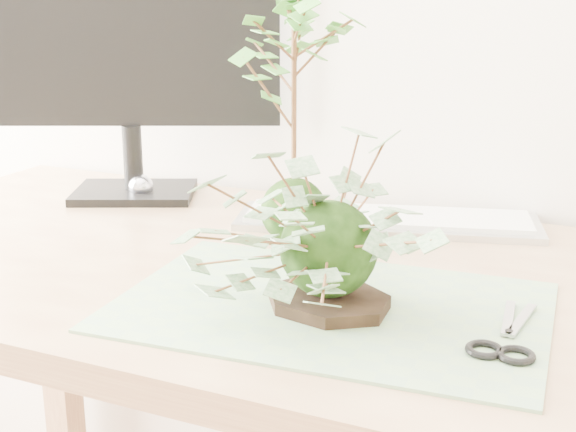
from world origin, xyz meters
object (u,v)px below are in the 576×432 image
(desk, at_px, (333,333))
(maple_kokedama, at_px, (294,46))
(ivy_kokedama, at_px, (329,204))
(keyboard, at_px, (387,220))
(monitor, at_px, (129,45))

(desk, xyz_separation_m, maple_kokedama, (-0.10, 0.10, 0.38))
(desk, bearing_deg, ivy_kokedama, -72.18)
(ivy_kokedama, distance_m, maple_kokedama, 0.30)
(keyboard, relative_size, monitor, 1.02)
(maple_kokedama, bearing_deg, ivy_kokedama, -57.01)
(maple_kokedama, bearing_deg, keyboard, 54.85)
(maple_kokedama, bearing_deg, monitor, 160.18)
(maple_kokedama, bearing_deg, desk, -43.27)
(ivy_kokedama, height_order, keyboard, ivy_kokedama)
(monitor, bearing_deg, maple_kokedama, -44.30)
(keyboard, distance_m, monitor, 0.54)
(desk, relative_size, ivy_kokedama, 4.46)
(monitor, bearing_deg, desk, -50.36)
(ivy_kokedama, relative_size, keyboard, 0.72)
(ivy_kokedama, bearing_deg, maple_kokedama, 122.99)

